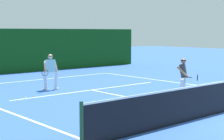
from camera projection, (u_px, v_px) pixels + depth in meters
ground_plane at (215, 114)px, 11.76m from camera, size 80.00×80.00×0.00m
court_line_baseline_far at (39, 80)px, 20.21m from camera, size 9.73×0.10×0.01m
court_line_service at (91, 90)px, 16.64m from camera, size 7.93×0.10×0.01m
court_line_centre at (143, 100)px, 14.17m from camera, size 0.10×6.40×0.01m
tennis_net at (215, 98)px, 11.71m from camera, size 10.67×0.09×1.09m
player_near at (183, 76)px, 15.02m from camera, size 0.91×1.05×1.56m
player_far at (50, 70)px, 16.61m from camera, size 1.02×0.83×1.63m
tennis_ball at (25, 98)px, 14.51m from camera, size 0.07×0.07×0.07m
back_fence_windscreen at (7, 51)px, 22.96m from camera, size 21.48×0.12×2.83m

